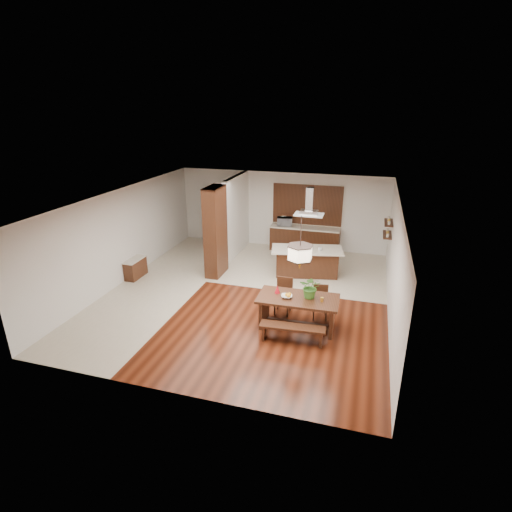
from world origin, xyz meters
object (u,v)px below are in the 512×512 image
(range_hood, at_px, (310,201))
(microwave, at_px, (285,221))
(hallway_console, at_px, (136,268))
(island_cup, at_px, (320,249))
(foliage_plant, at_px, (311,287))
(kitchen_island, at_px, (307,261))
(dining_chair_right, at_px, (320,303))
(pendant_lantern, at_px, (300,243))
(dining_chair_left, at_px, (283,297))
(dining_bench, at_px, (292,334))
(dining_table, at_px, (298,305))
(fruit_bowl, at_px, (287,296))

(range_hood, relative_size, microwave, 1.59)
(hallway_console, xyz_separation_m, island_cup, (5.68, 1.66, 0.66))
(foliage_plant, height_order, kitchen_island, foliage_plant)
(dining_chair_right, xyz_separation_m, pendant_lantern, (-0.48, -0.61, 1.80))
(dining_chair_right, bearing_deg, hallway_console, 161.75)
(hallway_console, height_order, dining_chair_left, dining_chair_left)
(dining_chair_left, distance_m, pendant_lantern, 1.92)
(kitchen_island, bearing_deg, hallway_console, -173.72)
(dining_bench, relative_size, kitchen_island, 0.64)
(kitchen_island, bearing_deg, range_hood, 78.13)
(dining_table, distance_m, foliage_plant, 0.58)
(dining_chair_left, bearing_deg, kitchen_island, 87.14)
(microwave, bearing_deg, hallway_console, -147.23)
(fruit_bowl, distance_m, island_cup, 3.34)
(dining_chair_left, bearing_deg, range_hood, 87.14)
(dining_table, distance_m, microwave, 5.82)
(island_cup, bearing_deg, foliage_plant, -86.37)
(dining_chair_right, bearing_deg, dining_bench, -118.47)
(fruit_bowl, bearing_deg, dining_chair_right, 42.85)
(foliage_plant, distance_m, fruit_bowl, 0.63)
(dining_table, xyz_separation_m, pendant_lantern, (0.00, -0.00, 1.64))
(pendant_lantern, bearing_deg, dining_table, 90.00)
(range_hood, xyz_separation_m, island_cup, (0.41, -0.07, -1.49))
(dining_chair_right, bearing_deg, microwave, 103.36)
(foliage_plant, relative_size, kitchen_island, 0.24)
(island_cup, bearing_deg, kitchen_island, 170.59)
(dining_chair_right, relative_size, kitchen_island, 0.37)
(pendant_lantern, height_order, kitchen_island, pendant_lantern)
(dining_chair_right, distance_m, range_hood, 3.47)
(kitchen_island, height_order, microwave, microwave)
(dining_bench, distance_m, range_hood, 4.63)
(dining_table, height_order, fruit_bowl, fruit_bowl)
(fruit_bowl, bearing_deg, foliage_plant, 15.13)
(kitchen_island, xyz_separation_m, island_cup, (0.41, -0.07, 0.50))
(hallway_console, relative_size, microwave, 1.55)
(dining_chair_right, distance_m, fruit_bowl, 1.10)
(island_cup, bearing_deg, hallway_console, -163.72)
(dining_chair_left, relative_size, pendant_lantern, 0.75)
(kitchen_island, distance_m, range_hood, 1.99)
(dining_chair_left, xyz_separation_m, island_cup, (0.59, 2.65, 0.49))
(pendant_lantern, relative_size, kitchen_island, 0.54)
(island_cup, height_order, microwave, microwave)
(kitchen_island, bearing_deg, foliage_plant, -91.13)
(range_hood, bearing_deg, foliage_plant, -79.27)
(range_hood, bearing_deg, dining_chair_left, -93.79)
(hallway_console, xyz_separation_m, foliage_plant, (5.88, -1.51, 0.79))
(pendant_lantern, xyz_separation_m, fruit_bowl, (-0.27, -0.08, -1.39))
(fruit_bowl, bearing_deg, dining_chair_left, 109.42)
(hallway_console, xyz_separation_m, range_hood, (5.27, 1.73, 2.15))
(dining_bench, height_order, foliage_plant, foliage_plant)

